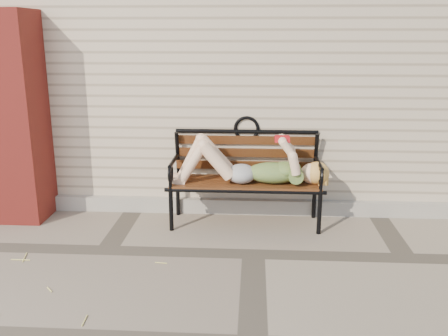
{
  "coord_description": "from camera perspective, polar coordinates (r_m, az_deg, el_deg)",
  "views": [
    {
      "loc": [
        -0.01,
        -3.84,
        1.8
      ],
      "look_at": [
        -0.28,
        0.53,
        0.6
      ],
      "focal_mm": 40.0,
      "sensor_mm": 36.0,
      "label": 1
    }
  ],
  "objects": [
    {
      "name": "foundation_strip",
      "position": [
        5.11,
        3.45,
        -4.4
      ],
      "size": [
        8.0,
        0.1,
        0.15
      ],
      "primitive_type": "cube",
      "color": "#A7A196",
      "rests_on": "ground"
    },
    {
      "name": "house_wall",
      "position": [
        6.84,
        3.7,
        12.82
      ],
      "size": [
        8.0,
        4.0,
        3.0
      ],
      "primitive_type": "cube",
      "color": "beige",
      "rests_on": "ground"
    },
    {
      "name": "garden_bench",
      "position": [
        4.78,
        2.5,
        0.33
      ],
      "size": [
        1.55,
        0.62,
        1.0
      ],
      "color": "black",
      "rests_on": "ground"
    },
    {
      "name": "ground",
      "position": [
        4.24,
        3.39,
        -9.79
      ],
      "size": [
        80.0,
        80.0,
        0.0
      ],
      "primitive_type": "plane",
      "color": "gray",
      "rests_on": "ground"
    },
    {
      "name": "brick_pillar",
      "position": [
        5.19,
        -22.81,
        5.3
      ],
      "size": [
        0.5,
        0.5,
        2.0
      ],
      "primitive_type": "cube",
      "color": "#AA2C26",
      "rests_on": "ground"
    },
    {
      "name": "reading_woman",
      "position": [
        4.65,
        2.63,
        0.34
      ],
      "size": [
        1.46,
        0.33,
        0.46
      ],
      "color": "#0A3F46",
      "rests_on": "ground"
    }
  ]
}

